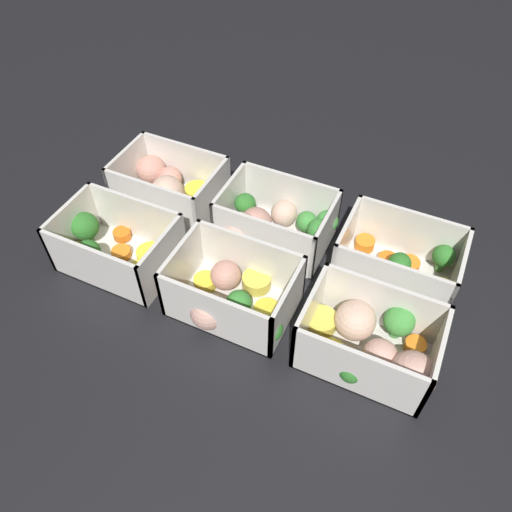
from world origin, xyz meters
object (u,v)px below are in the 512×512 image
container_near_center (271,223)px  container_near_right (164,188)px  container_far_right (113,246)px  container_far_left (375,345)px  container_near_left (401,266)px  container_far_center (231,295)px

container_near_center → container_near_right: (0.17, -0.00, -0.00)m
container_far_right → container_near_right: bearing=-89.1°
container_near_right → container_far_right: bearing=90.9°
container_far_left → container_near_center: bearing=-34.6°
container_near_left → container_near_right: bearing=-0.6°
container_near_center → container_far_left: size_ratio=0.90×
container_near_left → container_far_right: 0.37m
container_near_center → container_near_right: same height
container_far_left → container_far_center: bearing=1.7°
container_near_center → container_far_center: bearing=92.4°
container_near_right → container_far_left: (-0.36, 0.13, 0.00)m
container_near_right → container_far_left: size_ratio=0.94×
container_near_left → container_near_center: 0.18m
container_near_left → container_far_center: (0.18, 0.13, -0.00)m
container_near_right → container_far_center: same height
container_near_right → container_far_right: (-0.00, 0.13, 0.00)m
container_far_left → container_far_right: same height
container_far_center → container_near_left: bearing=-143.1°
container_near_left → container_near_center: same height
container_far_right → container_far_center: bearing=178.0°
container_near_right → container_far_center: (-0.18, 0.14, -0.00)m
container_far_center → container_far_right: same height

